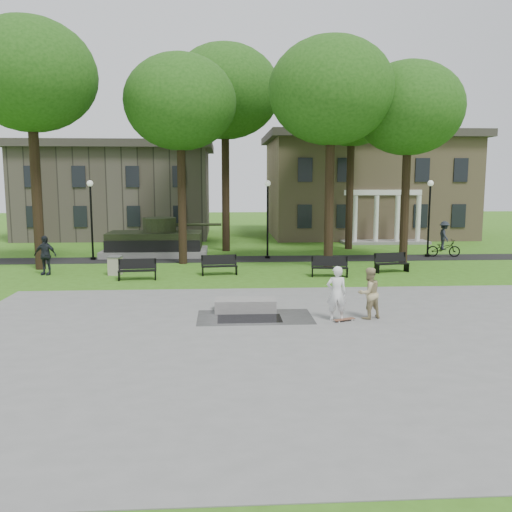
{
  "coord_description": "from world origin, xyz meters",
  "views": [
    {
      "loc": [
        -2.22,
        -20.35,
        4.76
      ],
      "look_at": [
        -0.75,
        3.42,
        1.4
      ],
      "focal_mm": 38.0,
      "sensor_mm": 36.0,
      "label": 1
    }
  ],
  "objects": [
    {
      "name": "friend_watching",
      "position": [
        2.77,
        -2.44,
        0.91
      ],
      "size": [
        1.05,
        0.95,
        1.78
      ],
      "primitive_type": "imported",
      "rotation": [
        0.0,
        0.0,
        3.53
      ],
      "color": "tan",
      "rests_on": "plaza"
    },
    {
      "name": "park_bench_1",
      "position": [
        -2.4,
        6.66,
        0.52
      ],
      "size": [
        1.84,
        0.73,
        1.0
      ],
      "rotation": [
        0.0,
        0.0,
        0.12
      ],
      "color": "black",
      "rests_on": "ground"
    },
    {
      "name": "ground",
      "position": [
        0.0,
        0.0,
        0.0
      ],
      "size": [
        120.0,
        120.0,
        0.0
      ],
      "primitive_type": "plane",
      "color": "#346117",
      "rests_on": "ground"
    },
    {
      "name": "skateboard",
      "position": [
        1.86,
        -2.76,
        0.06
      ],
      "size": [
        0.8,
        0.49,
        0.07
      ],
      "primitive_type": "cube",
      "rotation": [
        0.0,
        0.0,
        0.4
      ],
      "color": "brown",
      "rests_on": "plaza"
    },
    {
      "name": "footpath",
      "position": [
        0.0,
        12.0,
        0.01
      ],
      "size": [
        44.0,
        2.6,
        0.01
      ],
      "primitive_type": "cube",
      "color": "black",
      "rests_on": "ground"
    },
    {
      "name": "skateboarder",
      "position": [
        1.61,
        -2.61,
        0.95
      ],
      "size": [
        0.7,
        0.48,
        1.87
      ],
      "primitive_type": "imported",
      "rotation": [
        0.0,
        0.0,
        3.09
      ],
      "color": "white",
      "rests_on": "plaza"
    },
    {
      "name": "park_bench_3",
      "position": [
        6.52,
        6.94,
        0.52
      ],
      "size": [
        1.85,
        0.87,
        1.0
      ],
      "rotation": [
        0.0,
        0.0,
        0.2
      ],
      "color": "black",
      "rests_on": "ground"
    },
    {
      "name": "puddle",
      "position": [
        -1.32,
        -2.23,
        0.02
      ],
      "size": [
        2.2,
        1.2,
        0.0
      ],
      "primitive_type": "cube",
      "color": "black",
      "rests_on": "plaza"
    },
    {
      "name": "trash_bin",
      "position": [
        -7.66,
        6.99,
        0.49
      ],
      "size": [
        0.73,
        0.73,
        0.96
      ],
      "rotation": [
        0.0,
        0.0,
        -0.11
      ],
      "color": "#A8A08A",
      "rests_on": "ground"
    },
    {
      "name": "park_bench_2",
      "position": [
        3.04,
        5.84,
        0.52
      ],
      "size": [
        1.84,
        0.74,
        1.0
      ],
      "rotation": [
        0.0,
        0.0,
        -0.13
      ],
      "color": "black",
      "rests_on": "ground"
    },
    {
      "name": "tree_2",
      "position": [
        3.5,
        8.5,
        9.32
      ],
      "size": [
        6.6,
        6.6,
        12.16
      ],
      "color": "black",
      "rests_on": "ground"
    },
    {
      "name": "park_bench_0",
      "position": [
        -6.32,
        5.54,
        0.52
      ],
      "size": [
        1.83,
        0.66,
        1.0
      ],
      "rotation": [
        0.0,
        0.0,
        0.08
      ],
      "color": "black",
      "rests_on": "ground"
    },
    {
      "name": "building_right",
      "position": [
        10.0,
        26.0,
        4.34
      ],
      "size": [
        17.0,
        12.0,
        8.6
      ],
      "color": "#9E8460",
      "rests_on": "ground"
    },
    {
      "name": "cyclist",
      "position": [
        11.49,
        12.24,
        0.91
      ],
      "size": [
        2.09,
        1.21,
        2.23
      ],
      "rotation": [
        0.0,
        0.0,
        1.47
      ],
      "color": "black",
      "rests_on": "ground"
    },
    {
      "name": "tank_monument",
      "position": [
        -6.46,
        14.0,
        0.86
      ],
      "size": [
        7.45,
        3.4,
        2.4
      ],
      "color": "gray",
      "rests_on": "ground"
    },
    {
      "name": "building_left",
      "position": [
        -11.0,
        26.5,
        3.6
      ],
      "size": [
        15.0,
        10.0,
        7.2
      ],
      "primitive_type": "cube",
      "color": "#4C443D",
      "rests_on": "ground"
    },
    {
      "name": "pedestrian_walker",
      "position": [
        -11.15,
        7.2,
        1.0
      ],
      "size": [
        1.24,
        0.7,
        1.99
      ],
      "primitive_type": "imported",
      "rotation": [
        0.0,
        0.0,
        -0.2
      ],
      "color": "#1F2329",
      "rests_on": "ground"
    },
    {
      "name": "plaza",
      "position": [
        0.0,
        -5.0,
        0.01
      ],
      "size": [
        22.0,
        16.0,
        0.02
      ],
      "primitive_type": "cube",
      "color": "gray",
      "rests_on": "ground"
    },
    {
      "name": "concrete_block",
      "position": [
        -1.42,
        -1.13,
        0.24
      ],
      "size": [
        2.22,
        1.05,
        0.45
      ],
      "primitive_type": "cube",
      "rotation": [
        0.0,
        0.0,
        -0.02
      ],
      "color": "gray",
      "rests_on": "plaza"
    },
    {
      "name": "tree_0",
      "position": [
        -12.0,
        9.0,
        10.03
      ],
      "size": [
        6.8,
        6.8,
        12.97
      ],
      "color": "black",
      "rests_on": "ground"
    },
    {
      "name": "lamp_mid",
      "position": [
        0.5,
        12.3,
        2.79
      ],
      "size": [
        0.36,
        0.36,
        4.73
      ],
      "color": "black",
      "rests_on": "ground"
    },
    {
      "name": "tree_4",
      "position": [
        -2.0,
        16.0,
        10.39
      ],
      "size": [
        7.2,
        7.2,
        13.5
      ],
      "color": "black",
      "rests_on": "ground"
    },
    {
      "name": "lamp_left",
      "position": [
        -10.0,
        12.3,
        2.79
      ],
      "size": [
        0.36,
        0.36,
        4.73
      ],
      "color": "black",
      "rests_on": "ground"
    },
    {
      "name": "lamp_right",
      "position": [
        10.5,
        12.3,
        2.79
      ],
      "size": [
        0.36,
        0.36,
        4.73
      ],
      "color": "black",
      "rests_on": "ground"
    },
    {
      "name": "tree_3",
      "position": [
        8.0,
        9.5,
        8.6
      ],
      "size": [
        6.0,
        6.0,
        11.19
      ],
      "color": "black",
      "rests_on": "ground"
    },
    {
      "name": "tree_5",
      "position": [
        6.5,
        16.5,
        9.67
      ],
      "size": [
        6.4,
        6.4,
        12.44
      ],
      "color": "black",
      "rests_on": "ground"
    },
    {
      "name": "tree_1",
      "position": [
        -4.5,
        10.5,
        8.95
      ],
      "size": [
        6.2,
        6.2,
        11.63
      ],
      "color": "black",
      "rests_on": "ground"
    }
  ]
}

